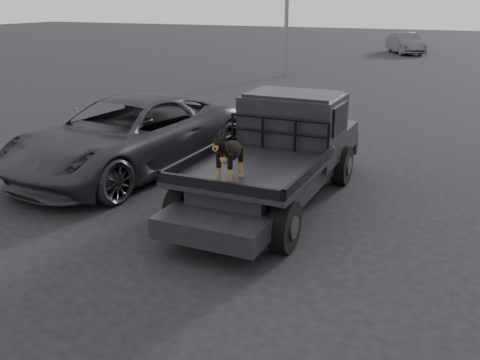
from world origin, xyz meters
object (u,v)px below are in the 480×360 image
at_px(parked_suv, 128,135).
at_px(flatbed_ute, 274,178).
at_px(dog, 230,155).
at_px(distant_car_a, 405,43).

bearing_deg(parked_suv, flatbed_ute, -0.08).
bearing_deg(flatbed_ute, parked_suv, 172.16).
xyz_separation_m(dog, parked_suv, (-3.32, 2.09, -0.53)).
relative_size(flatbed_ute, dog, 7.30).
height_order(flatbed_ute, parked_suv, parked_suv).
bearing_deg(distant_car_a, flatbed_ute, -113.42).
relative_size(dog, parked_suv, 0.14).
relative_size(dog, distant_car_a, 0.18).
bearing_deg(dog, distant_car_a, 93.58).
xyz_separation_m(flatbed_ute, parked_suv, (-3.38, 0.47, 0.30)).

